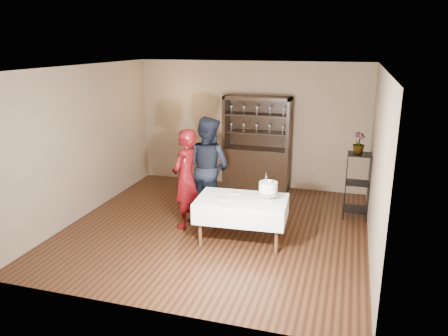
{
  "coord_description": "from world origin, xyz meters",
  "views": [
    {
      "loc": [
        2.1,
        -6.6,
        3.09
      ],
      "look_at": [
        0.11,
        0.1,
        1.06
      ],
      "focal_mm": 35.0,
      "sensor_mm": 36.0,
      "label": 1
    }
  ],
  "objects": [
    {
      "name": "floor",
      "position": [
        0.0,
        0.0,
        0.0
      ],
      "size": [
        5.0,
        5.0,
        0.0
      ],
      "primitive_type": "plane",
      "color": "black",
      "rests_on": "ground"
    },
    {
      "name": "ceiling",
      "position": [
        0.0,
        0.0,
        2.7
      ],
      "size": [
        5.0,
        5.0,
        0.0
      ],
      "primitive_type": "plane",
      "rotation": [
        3.14,
        0.0,
        0.0
      ],
      "color": "beige",
      "rests_on": "back_wall"
    },
    {
      "name": "back_wall",
      "position": [
        0.0,
        2.5,
        1.35
      ],
      "size": [
        5.0,
        0.02,
        2.7
      ],
      "primitive_type": "cube",
      "color": "brown",
      "rests_on": "floor"
    },
    {
      "name": "wall_left",
      "position": [
        -2.5,
        0.0,
        1.35
      ],
      "size": [
        0.02,
        5.0,
        2.7
      ],
      "primitive_type": "cube",
      "color": "brown",
      "rests_on": "floor"
    },
    {
      "name": "wall_right",
      "position": [
        2.5,
        0.0,
        1.35
      ],
      "size": [
        0.02,
        5.0,
        2.7
      ],
      "primitive_type": "cube",
      "color": "brown",
      "rests_on": "floor"
    },
    {
      "name": "china_hutch",
      "position": [
        0.2,
        2.25,
        0.66
      ],
      "size": [
        1.4,
        0.48,
        2.0
      ],
      "color": "black",
      "rests_on": "floor"
    },
    {
      "name": "plant_etagere",
      "position": [
        2.28,
        1.2,
        0.65
      ],
      "size": [
        0.42,
        0.42,
        1.2
      ],
      "color": "black",
      "rests_on": "floor"
    },
    {
      "name": "cake_table",
      "position": [
        0.53,
        -0.33,
        0.54
      ],
      "size": [
        1.46,
        0.95,
        0.7
      ],
      "rotation": [
        0.0,
        0.0,
        0.06
      ],
      "color": "white",
      "rests_on": "floor"
    },
    {
      "name": "woman",
      "position": [
        -0.53,
        -0.04,
        0.86
      ],
      "size": [
        0.51,
        0.68,
        1.71
      ],
      "primitive_type": "imported",
      "rotation": [
        0.0,
        0.0,
        -1.74
      ],
      "color": "#320406",
      "rests_on": "floor"
    },
    {
      "name": "man",
      "position": [
        -0.33,
        0.54,
        0.92
      ],
      "size": [
        1.06,
        0.93,
        1.83
      ],
      "primitive_type": "imported",
      "rotation": [
        0.0,
        0.0,
        2.83
      ],
      "color": "black",
      "rests_on": "floor"
    },
    {
      "name": "cake",
      "position": [
        0.93,
        -0.23,
        0.88
      ],
      "size": [
        0.38,
        0.38,
        0.45
      ],
      "rotation": [
        0.0,
        0.0,
        -0.39
      ],
      "color": "white",
      "rests_on": "cake_table"
    },
    {
      "name": "plate_near",
      "position": [
        0.26,
        -0.4,
        0.71
      ],
      "size": [
        0.25,
        0.25,
        0.01
      ],
      "primitive_type": "cylinder",
      "rotation": [
        0.0,
        0.0,
        -0.41
      ],
      "color": "white",
      "rests_on": "cake_table"
    },
    {
      "name": "plate_far",
      "position": [
        0.36,
        -0.09,
        0.71
      ],
      "size": [
        0.23,
        0.23,
        0.01
      ],
      "primitive_type": "cylinder",
      "rotation": [
        0.0,
        0.0,
        -0.4
      ],
      "color": "white",
      "rests_on": "cake_table"
    },
    {
      "name": "potted_plant",
      "position": [
        2.24,
        1.24,
        1.38
      ],
      "size": [
        0.29,
        0.29,
        0.38
      ],
      "primitive_type": "imported",
      "rotation": [
        0.0,
        0.0,
        0.52
      ],
      "color": "#4D6D33",
      "rests_on": "plant_etagere"
    }
  ]
}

